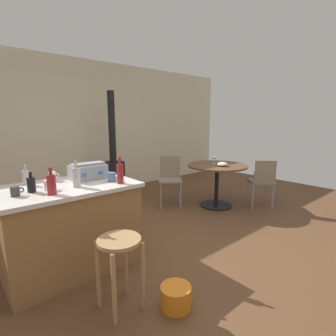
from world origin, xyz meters
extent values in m
plane|color=brown|center=(0.00, 0.00, 0.00)|extent=(8.80, 8.80, 0.00)
cube|color=beige|center=(0.00, 2.99, 1.35)|extent=(8.00, 0.10, 2.70)
cube|color=olive|center=(-1.16, 0.45, 0.42)|extent=(1.26, 0.80, 0.84)
cube|color=beige|center=(-1.16, 0.45, 0.86)|extent=(1.32, 0.86, 0.04)
cylinder|color=#A37A4C|center=(-0.96, -0.31, 0.29)|extent=(0.04, 0.04, 0.58)
cylinder|color=#A37A4C|center=(-1.22, -0.31, 0.29)|extent=(0.04, 0.04, 0.58)
cylinder|color=#A37A4C|center=(-1.22, -0.57, 0.29)|extent=(0.04, 0.04, 0.58)
cylinder|color=#A37A4C|center=(-0.96, -0.57, 0.29)|extent=(0.04, 0.04, 0.58)
cylinder|color=#A37A4C|center=(-1.09, -0.44, 0.60)|extent=(0.35, 0.35, 0.03)
cylinder|color=black|center=(1.54, 0.68, 0.01)|extent=(0.57, 0.57, 0.02)
cylinder|color=black|center=(1.54, 0.68, 0.36)|extent=(0.07, 0.07, 0.72)
cylinder|color=brown|center=(1.54, 0.68, 0.74)|extent=(1.04, 1.04, 0.03)
cube|color=#7F705B|center=(0.90, 1.20, 0.48)|extent=(0.56, 0.56, 0.03)
cube|color=#7F705B|center=(1.02, 1.34, 0.68)|extent=(0.30, 0.24, 0.40)
cylinder|color=gray|center=(1.14, 1.22, 0.23)|extent=(0.02, 0.02, 0.47)
cylinder|color=gray|center=(0.87, 1.44, 0.23)|extent=(0.02, 0.02, 0.47)
cylinder|color=gray|center=(0.66, 1.17, 0.23)|extent=(0.02, 0.02, 0.47)
cylinder|color=gray|center=(0.92, 0.96, 0.23)|extent=(0.02, 0.02, 0.47)
cube|color=#7F705B|center=(2.10, 0.15, 0.46)|extent=(0.57, 0.57, 0.03)
cube|color=#7F705B|center=(1.97, 0.01, 0.66)|extent=(0.28, 0.26, 0.40)
cylinder|color=gray|center=(1.86, 0.14, 0.22)|extent=(0.02, 0.02, 0.45)
cylinder|color=gray|center=(2.11, -0.09, 0.22)|extent=(0.02, 0.02, 0.45)
cylinder|color=gray|center=(2.34, 0.16, 0.22)|extent=(0.02, 0.02, 0.45)
cylinder|color=gray|center=(2.09, 0.39, 0.22)|extent=(0.02, 0.02, 0.45)
cylinder|color=black|center=(0.38, 2.28, 0.03)|extent=(0.37, 0.37, 0.06)
cylinder|color=black|center=(0.38, 2.28, 0.39)|extent=(0.44, 0.44, 0.67)
cube|color=#2D2826|center=(0.38, 2.06, 0.39)|extent=(0.20, 0.02, 0.20)
cylinder|color=black|center=(0.38, 2.28, 1.39)|extent=(0.13, 0.13, 1.33)
cube|color=gray|center=(-0.88, 0.56, 0.96)|extent=(0.37, 0.23, 0.16)
cube|color=gray|center=(-0.88, 0.56, 1.05)|extent=(0.35, 0.14, 0.02)
cube|color=blue|center=(-0.97, 0.44, 0.96)|extent=(0.04, 0.01, 0.04)
cube|color=blue|center=(-0.79, 0.44, 0.96)|extent=(0.04, 0.01, 0.04)
cylinder|color=black|center=(-1.49, 0.41, 0.95)|extent=(0.07, 0.07, 0.13)
cylinder|color=black|center=(-1.49, 0.41, 1.04)|extent=(0.03, 0.03, 0.05)
cylinder|color=#B7B2AD|center=(-1.46, 0.73, 0.96)|extent=(0.06, 0.06, 0.15)
cylinder|color=#B7B2AD|center=(-1.46, 0.73, 1.06)|extent=(0.02, 0.02, 0.06)
cylinder|color=maroon|center=(-1.37, 0.21, 0.97)|extent=(0.08, 0.08, 0.18)
cylinder|color=maroon|center=(-1.37, 0.21, 1.09)|extent=(0.03, 0.03, 0.07)
cylinder|color=#B7B2AD|center=(-1.11, 0.32, 0.98)|extent=(0.08, 0.08, 0.19)
cylinder|color=#B7B2AD|center=(-1.11, 0.32, 1.11)|extent=(0.03, 0.03, 0.07)
cylinder|color=maroon|center=(-0.71, 0.16, 0.98)|extent=(0.07, 0.07, 0.20)
cylinder|color=maroon|center=(-0.71, 0.16, 1.12)|extent=(0.03, 0.03, 0.08)
cylinder|color=#4C7099|center=(-0.73, 0.30, 0.93)|extent=(0.08, 0.08, 0.10)
torus|color=#4C7099|center=(-0.68, 0.30, 0.94)|extent=(0.05, 0.01, 0.05)
cylinder|color=white|center=(-1.21, 0.74, 0.93)|extent=(0.07, 0.07, 0.10)
torus|color=white|center=(-1.16, 0.74, 0.94)|extent=(0.05, 0.01, 0.05)
cylinder|color=#383838|center=(-1.63, 0.36, 0.93)|extent=(0.07, 0.07, 0.09)
torus|color=#383838|center=(-1.58, 0.36, 0.93)|extent=(0.05, 0.01, 0.05)
cylinder|color=white|center=(-1.35, 0.38, 0.93)|extent=(0.08, 0.08, 0.09)
torus|color=white|center=(-1.30, 0.38, 0.94)|extent=(0.05, 0.01, 0.05)
cylinder|color=silver|center=(1.60, 0.80, 0.75)|extent=(0.06, 0.06, 0.00)
cylinder|color=silver|center=(1.60, 0.80, 0.79)|extent=(0.01, 0.01, 0.08)
ellipsoid|color=silver|center=(1.60, 0.80, 0.86)|extent=(0.07, 0.07, 0.06)
ellipsoid|color=white|center=(1.50, 0.54, 0.79)|extent=(0.18, 0.18, 0.07)
cylinder|color=orange|center=(-0.75, -0.73, 0.09)|extent=(0.26, 0.26, 0.18)
camera|label=1|loc=(-2.04, -2.12, 1.54)|focal=27.62mm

